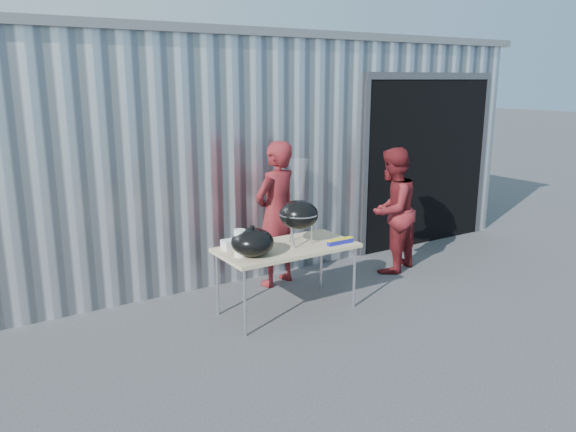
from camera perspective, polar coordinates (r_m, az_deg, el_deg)
ground at (r=5.88m, az=2.45°, el=-11.50°), size 80.00×80.00×0.00m
building at (r=9.83m, az=-8.45°, el=7.95°), size 8.20×6.20×3.10m
folding_table at (r=6.08m, az=-0.12°, el=-3.43°), size 1.50×0.75×0.75m
kettle_grill at (r=6.02m, az=1.11°, el=0.94°), size 0.43×0.43×0.93m
grill_lid at (r=5.71m, az=-3.63°, el=-2.67°), size 0.44×0.44×0.32m
paper_towels at (r=5.71m, az=-4.91°, el=-2.75°), size 0.12×0.12×0.28m
white_tub at (r=5.98m, az=-5.73°, el=-2.89°), size 0.20×0.15×0.10m
foil_box at (r=6.16m, az=5.33°, el=-2.58°), size 0.32×0.06×0.06m
person_cook at (r=6.87m, az=-1.21°, el=0.19°), size 0.75×0.61×1.79m
person_bystander at (r=7.50m, az=10.49°, el=0.56°), size 0.97×0.86×1.65m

